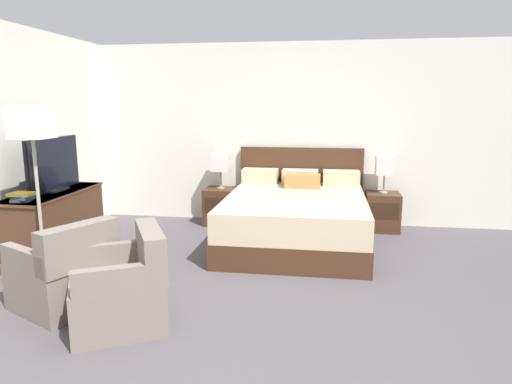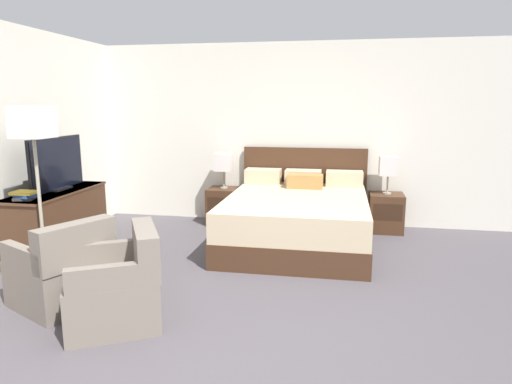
{
  "view_description": "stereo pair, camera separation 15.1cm",
  "coord_description": "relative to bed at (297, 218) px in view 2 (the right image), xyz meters",
  "views": [
    {
      "loc": [
        0.61,
        -2.85,
        1.71
      ],
      "look_at": [
        -0.15,
        2.01,
        0.75
      ],
      "focal_mm": 32.0,
      "sensor_mm": 36.0,
      "label": 1
    },
    {
      "loc": [
        0.75,
        -2.83,
        1.71
      ],
      "look_at": [
        -0.15,
        2.01,
        0.75
      ],
      "focal_mm": 32.0,
      "sensor_mm": 36.0,
      "label": 2
    }
  ],
  "objects": [
    {
      "name": "ground_plane",
      "position": [
        -0.26,
        -2.61,
        -0.33
      ],
      "size": [
        10.98,
        10.98,
        0.0
      ],
      "primitive_type": "plane",
      "color": "#4C474C"
    },
    {
      "name": "table_lamp_left",
      "position": [
        -1.13,
        0.77,
        0.56
      ],
      "size": [
        0.24,
        0.24,
        0.5
      ],
      "color": "gray",
      "rests_on": "nightstand_left"
    },
    {
      "name": "armchair_companion",
      "position": [
        -1.19,
        -2.33,
        -0.05
      ],
      "size": [
        0.93,
        0.93,
        0.76
      ],
      "color": "#70665B",
      "rests_on": "ground"
    },
    {
      "name": "wall_back",
      "position": [
        -0.26,
        1.08,
        0.94
      ],
      "size": [
        6.61,
        0.06,
        2.55
      ],
      "primitive_type": "cube",
      "color": "silver",
      "rests_on": "ground"
    },
    {
      "name": "book_blue_cover",
      "position": [
        -2.66,
        -1.38,
        0.45
      ],
      "size": [
        0.21,
        0.18,
        0.04
      ],
      "primitive_type": "cube",
      "rotation": [
        0.0,
        0.0,
        -0.21
      ],
      "color": "#234C8E",
      "rests_on": "book_red_cover"
    },
    {
      "name": "wall_left",
      "position": [
        -2.99,
        -1.08,
        0.94
      ],
      "size": [
        0.06,
        5.46,
        2.55
      ],
      "primitive_type": "cube",
      "color": "silver",
      "rests_on": "ground"
    },
    {
      "name": "tv",
      "position": [
        -2.68,
        -0.8,
        0.7
      ],
      "size": [
        0.18,
        0.95,
        0.6
      ],
      "color": "black",
      "rests_on": "dresser"
    },
    {
      "name": "armchair_by_window",
      "position": [
        -1.8,
        -2.11,
        -0.05
      ],
      "size": [
        0.92,
        0.91,
        0.76
      ],
      "color": "#70665B",
      "rests_on": "ground"
    },
    {
      "name": "floor_lamp",
      "position": [
        -2.32,
        -1.63,
        1.09
      ],
      "size": [
        0.31,
        0.31,
        1.69
      ],
      "color": "gray",
      "rests_on": "ground"
    },
    {
      "name": "book_red_cover",
      "position": [
        -2.68,
        -1.38,
        0.42
      ],
      "size": [
        0.21,
        0.19,
        0.03
      ],
      "primitive_type": "cube",
      "rotation": [
        0.0,
        0.0,
        0.24
      ],
      "color": "#383333",
      "rests_on": "dresser"
    },
    {
      "name": "nightstand_right",
      "position": [
        1.13,
        0.77,
        -0.07
      ],
      "size": [
        0.45,
        0.43,
        0.52
      ],
      "color": "#422819",
      "rests_on": "ground"
    },
    {
      "name": "book_small_top",
      "position": [
        -2.67,
        -1.38,
        0.48
      ],
      "size": [
        0.24,
        0.18,
        0.03
      ],
      "primitive_type": "cube",
      "rotation": [
        0.0,
        0.0,
        -0.0
      ],
      "color": "gold",
      "rests_on": "book_blue_cover"
    },
    {
      "name": "nightstand_left",
      "position": [
        -1.13,
        0.77,
        -0.07
      ],
      "size": [
        0.45,
        0.43,
        0.52
      ],
      "color": "#422819",
      "rests_on": "ground"
    },
    {
      "name": "bed",
      "position": [
        0.0,
        0.0,
        0.0
      ],
      "size": [
        1.74,
        2.13,
        1.1
      ],
      "color": "#422819",
      "rests_on": "ground"
    },
    {
      "name": "dresser",
      "position": [
        -2.68,
        -0.88,
        0.05
      ],
      "size": [
        0.52,
        1.37,
        0.74
      ],
      "color": "#422819",
      "rests_on": "ground"
    },
    {
      "name": "table_lamp_right",
      "position": [
        1.13,
        0.77,
        0.56
      ],
      "size": [
        0.24,
        0.24,
        0.5
      ],
      "color": "gray",
      "rests_on": "nightstand_right"
    }
  ]
}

